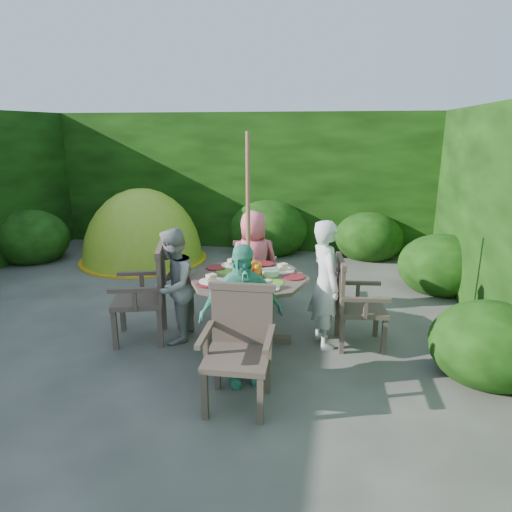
% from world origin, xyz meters
% --- Properties ---
extents(ground, '(60.00, 60.00, 0.00)m').
position_xyz_m(ground, '(0.00, 0.00, 0.00)').
color(ground, '#413E3A').
rests_on(ground, ground).
extents(hedge_enclosure, '(9.00, 9.00, 2.50)m').
position_xyz_m(hedge_enclosure, '(0.00, 1.33, 1.25)').
color(hedge_enclosure, black).
rests_on(hedge_enclosure, ground).
extents(patio_table, '(1.43, 1.43, 0.88)m').
position_xyz_m(patio_table, '(1.03, -0.34, 0.62)').
color(patio_table, '#3D3028').
rests_on(patio_table, ground).
extents(parasol_pole, '(0.05, 0.05, 2.20)m').
position_xyz_m(parasol_pole, '(1.03, -0.34, 1.10)').
color(parasol_pole, brown).
rests_on(parasol_pole, ground).
extents(garden_chair_right, '(0.56, 0.61, 0.91)m').
position_xyz_m(garden_chair_right, '(2.12, -0.19, 0.49)').
color(garden_chair_right, '#3D3028').
rests_on(garden_chair_right, ground).
extents(garden_chair_left, '(0.68, 0.73, 1.00)m').
position_xyz_m(garden_chair_left, '(-0.05, -0.48, 0.53)').
color(garden_chair_left, '#3D3028').
rests_on(garden_chair_left, ground).
extents(garden_chair_back, '(0.52, 0.47, 0.84)m').
position_xyz_m(garden_chair_back, '(0.87, 0.76, 0.45)').
color(garden_chair_back, '#3D3028').
rests_on(garden_chair_back, ground).
extents(garden_chair_front, '(0.60, 0.54, 0.95)m').
position_xyz_m(garden_chair_front, '(1.19, -1.42, 0.51)').
color(garden_chair_front, '#3D3028').
rests_on(garden_chair_front, ground).
extents(child_right, '(0.49, 0.58, 1.35)m').
position_xyz_m(child_right, '(1.82, -0.23, 0.67)').
color(child_right, white).
rests_on(child_right, ground).
extents(child_left, '(0.51, 0.63, 1.24)m').
position_xyz_m(child_left, '(0.24, -0.45, 0.62)').
color(child_left, '#989793').
rests_on(child_left, ground).
extents(child_back, '(0.74, 0.62, 1.29)m').
position_xyz_m(child_back, '(0.92, 0.45, 0.64)').
color(child_back, '#F36479').
rests_on(child_back, ground).
extents(child_front, '(0.82, 0.63, 1.29)m').
position_xyz_m(child_front, '(1.14, -1.13, 0.65)').
color(child_front, '#4BB090').
rests_on(child_front, ground).
extents(dome_tent, '(2.46, 2.46, 2.49)m').
position_xyz_m(dome_tent, '(-1.45, 2.39, 0.00)').
color(dome_tent, '#87B422').
rests_on(dome_tent, ground).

